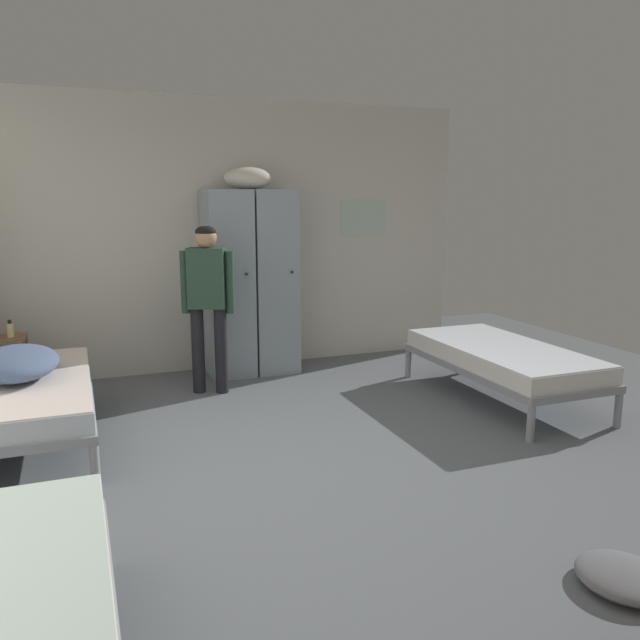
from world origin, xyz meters
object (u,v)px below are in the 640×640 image
(bedding_heap, at_px, (17,363))
(lotion_bottle, at_px, (10,330))
(bed_left_rear, at_px, (27,394))
(bed_right, at_px, (502,358))
(clothes_pile_grey, at_px, (624,577))
(shelf_unit, at_px, (5,362))
(person_traveler, at_px, (208,294))
(locker_bank, at_px, (250,279))

(bedding_heap, relative_size, lotion_bottle, 5.42)
(bed_left_rear, xyz_separation_m, bedding_heap, (-0.05, 0.07, 0.22))
(bed_left_rear, distance_m, bedding_heap, 0.24)
(bed_right, bearing_deg, clothes_pile_grey, -115.26)
(shelf_unit, bearing_deg, bed_right, -21.17)
(bed_right, height_order, person_traveler, person_traveler)
(person_traveler, relative_size, clothes_pile_grey, 3.40)
(locker_bank, height_order, shelf_unit, locker_bank)
(shelf_unit, bearing_deg, clothes_pile_grey, -54.64)
(locker_bank, distance_m, shelf_unit, 2.36)
(bedding_heap, bearing_deg, shelf_unit, 99.69)
(locker_bank, bearing_deg, shelf_unit, -177.39)
(bed_right, xyz_separation_m, person_traveler, (-2.37, 1.14, 0.54))
(shelf_unit, bearing_deg, lotion_bottle, -29.74)
(bed_left_rear, bearing_deg, person_traveler, 27.59)
(shelf_unit, height_order, clothes_pile_grey, shelf_unit)
(bed_right, relative_size, person_traveler, 1.24)
(bed_right, xyz_separation_m, clothes_pile_grey, (-1.19, -2.52, -0.33))
(shelf_unit, relative_size, person_traveler, 0.37)
(bed_right, bearing_deg, shelf_unit, 158.83)
(bed_right, relative_size, bedding_heap, 2.30)
(locker_bank, relative_size, bedding_heap, 2.51)
(bed_left_rear, xyz_separation_m, lotion_bottle, (-0.18, 1.18, 0.26))
(locker_bank, bearing_deg, clothes_pile_grey, -81.40)
(locker_bank, bearing_deg, lotion_bottle, -176.28)
(locker_bank, relative_size, clothes_pile_grey, 4.60)
(locker_bank, distance_m, lotion_bottle, 2.24)
(locker_bank, xyz_separation_m, person_traveler, (-0.54, -0.55, -0.05))
(bedding_heap, relative_size, person_traveler, 0.54)
(locker_bank, distance_m, bed_right, 2.56)
(bed_right, relative_size, lotion_bottle, 12.47)
(bed_right, bearing_deg, lotion_bottle, 158.99)
(locker_bank, height_order, bedding_heap, locker_bank)
(bed_right, height_order, bedding_heap, bedding_heap)
(bed_right, distance_m, lotion_bottle, 4.33)
(person_traveler, height_order, clothes_pile_grey, person_traveler)
(bed_left_rear, relative_size, bedding_heap, 2.30)
(bed_right, distance_m, bedding_heap, 3.94)
(person_traveler, height_order, lotion_bottle, person_traveler)
(person_traveler, bearing_deg, bedding_heap, -155.27)
(bed_left_rear, height_order, bedding_heap, bedding_heap)
(bed_right, height_order, clothes_pile_grey, bed_right)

